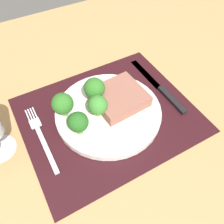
# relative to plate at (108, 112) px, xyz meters

# --- Properties ---
(ground_plane) EXTENTS (1.40, 1.10, 0.03)m
(ground_plane) POSITION_rel_plate_xyz_m (0.00, 0.00, -0.03)
(ground_plane) COLOR tan
(placemat) EXTENTS (0.40, 0.34, 0.00)m
(placemat) POSITION_rel_plate_xyz_m (0.00, 0.00, -0.01)
(placemat) COLOR black
(placemat) RESTS_ON ground_plane
(plate) EXTENTS (0.25, 0.25, 0.02)m
(plate) POSITION_rel_plate_xyz_m (0.00, 0.00, 0.00)
(plate) COLOR silver
(plate) RESTS_ON placemat
(steak) EXTENTS (0.12, 0.12, 0.03)m
(steak) POSITION_rel_plate_xyz_m (0.04, 0.01, 0.02)
(steak) COLOR #8C5647
(steak) RESTS_ON plate
(broccoli_back_left) EXTENTS (0.05, 0.05, 0.06)m
(broccoli_back_left) POSITION_rel_plate_xyz_m (-0.09, 0.04, 0.04)
(broccoli_back_left) COLOR #6B994C
(broccoli_back_left) RESTS_ON plate
(broccoli_front_edge) EXTENTS (0.04, 0.04, 0.06)m
(broccoli_front_edge) POSITION_rel_plate_xyz_m (-0.08, -0.02, 0.04)
(broccoli_front_edge) COLOR #6B994C
(broccoli_front_edge) RESTS_ON plate
(broccoli_near_steak) EXTENTS (0.05, 0.05, 0.06)m
(broccoli_near_steak) POSITION_rel_plate_xyz_m (-0.01, 0.04, 0.05)
(broccoli_near_steak) COLOR #5B8942
(broccoli_near_steak) RESTS_ON plate
(broccoli_center) EXTENTS (0.05, 0.05, 0.06)m
(broccoli_center) POSITION_rel_plate_xyz_m (-0.03, -0.00, 0.04)
(broccoli_center) COLOR #5B8942
(broccoli_center) RESTS_ON plate
(fork) EXTENTS (0.02, 0.19, 0.01)m
(fork) POSITION_rel_plate_xyz_m (-0.16, 0.01, -0.01)
(fork) COLOR silver
(fork) RESTS_ON placemat
(knife) EXTENTS (0.02, 0.23, 0.01)m
(knife) POSITION_rel_plate_xyz_m (0.16, 0.01, -0.00)
(knife) COLOR black
(knife) RESTS_ON placemat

